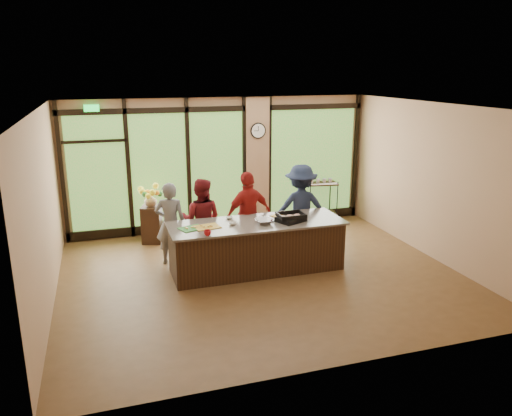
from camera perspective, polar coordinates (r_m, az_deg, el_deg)
floor at (r=9.09m, az=0.63°, el=-7.72°), size 7.00×7.00×0.00m
ceiling at (r=8.37m, az=0.69°, el=11.48°), size 7.00×7.00×0.00m
back_wall at (r=11.43m, az=-4.04°, el=5.00°), size 7.00×0.00×7.00m
left_wall at (r=8.25m, az=-23.10°, el=-0.43°), size 0.00×6.00×6.00m
right_wall at (r=10.23m, az=19.67°, el=2.84°), size 0.00×6.00×6.00m
window_wall at (r=11.45m, az=-3.18°, el=4.49°), size 6.90×0.12×3.00m
island_base at (r=9.20m, az=0.06°, el=-4.50°), size 3.10×1.00×0.88m
countertop at (r=9.05m, az=0.06°, el=-1.76°), size 3.20×1.10×0.04m
wall_clock at (r=11.42m, az=0.25°, el=8.83°), size 0.36×0.04×0.36m
cook_left at (r=9.52m, az=-9.75°, el=-1.77°), size 0.66×0.53×1.59m
cook_midleft at (r=9.63m, az=-6.25°, el=-1.34°), size 0.97×0.88×1.62m
cook_midright at (r=9.69m, az=-0.87°, el=-0.83°), size 1.09×0.69×1.72m
cook_right at (r=10.13m, az=5.11°, el=0.02°), size 1.25×0.86×1.77m
roasting_pan at (r=9.11m, az=4.01°, el=-1.26°), size 0.59×0.54×0.09m
mixing_bowl at (r=8.97m, az=0.95°, el=-1.52°), size 0.35×0.35×0.08m
cutting_board_left at (r=8.76m, az=-7.36°, el=-2.31°), size 0.49×0.43×0.01m
cutting_board_center at (r=8.80m, az=-5.62°, el=-2.16°), size 0.48×0.38×0.01m
cutting_board_right at (r=9.45m, az=2.95°, el=-0.86°), size 0.44×0.40×0.01m
prep_bowl_near at (r=8.91m, az=-2.67°, el=-1.78°), size 0.15×0.15×0.04m
prep_bowl_mid at (r=9.16m, az=1.84°, el=-1.30°), size 0.14×0.14×0.04m
prep_bowl_far at (r=9.26m, az=-3.05°, el=-1.13°), size 0.14×0.14×0.03m
red_ramekin at (r=8.36m, az=-5.57°, el=-2.84°), size 0.15×0.15×0.10m
flower_stand at (r=10.88m, az=-11.81°, el=-1.84°), size 0.50×0.50×0.80m
flower_vase at (r=10.73m, az=-11.97°, el=0.90°), size 0.34×0.34×0.28m
bar_cart at (r=12.16m, az=7.37°, el=1.39°), size 0.84×0.57×1.06m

